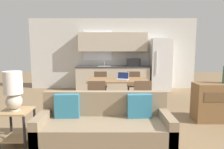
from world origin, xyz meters
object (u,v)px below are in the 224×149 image
object	(u,v)px
dining_chair_far_right	(135,84)
dining_chair_far_left	(101,84)
dining_table	(119,81)
dining_chair_near_right	(142,95)
dining_chair_near_left	(97,96)
laptop	(123,78)
couch	(105,124)
refrigerator	(161,65)
side_table	(18,122)
credenza	(220,102)
table_lamp	(14,89)

from	to	relation	value
dining_chair_far_right	dining_chair_far_left	bearing A→B (deg)	-177.61
dining_table	dining_chair_far_right	size ratio (longest dim) A/B	1.93
dining_table	dining_chair_far_right	distance (m)	0.96
dining_chair_near_right	dining_chair_far_right	bearing A→B (deg)	-94.86
dining_table	dining_chair_near_left	distance (m)	0.98
laptop	couch	bearing A→B (deg)	-81.80
refrigerator	couch	bearing A→B (deg)	-114.12
side_table	couch	bearing A→B (deg)	1.54
couch	credenza	bearing A→B (deg)	23.48
refrigerator	table_lamp	distance (m)	5.49
dining_chair_near_left	dining_chair_near_right	world-z (taller)	same
refrigerator	credenza	world-z (taller)	refrigerator
side_table	refrigerator	bearing A→B (deg)	52.41
side_table	dining_chair_near_right	size ratio (longest dim) A/B	0.70
table_lamp	refrigerator	bearing A→B (deg)	52.33
refrigerator	dining_chair_near_right	size ratio (longest dim) A/B	2.29
credenza	laptop	size ratio (longest dim) A/B	2.78
table_lamp	dining_chair_near_left	world-z (taller)	table_lamp
refrigerator	dining_table	xyz separation A→B (m)	(-1.65, -2.10, -0.29)
couch	dining_chair_far_right	world-z (taller)	dining_chair_far_right
dining_chair_near_left	laptop	world-z (taller)	laptop
dining_chair_near_right	dining_chair_far_left	xyz separation A→B (m)	(-1.05, 1.56, 0.00)
credenza	dining_chair_near_left	size ratio (longest dim) A/B	1.27
dining_chair_far_right	laptop	xyz separation A→B (m)	(-0.40, -0.81, 0.30)
dining_chair_near_left	couch	bearing A→B (deg)	95.33
couch	table_lamp	bearing A→B (deg)	-178.01
dining_table	dining_chair_far_left	world-z (taller)	dining_chair_far_left
side_table	table_lamp	distance (m)	0.53
table_lamp	dining_chair_near_right	bearing A→B (deg)	33.09
couch	dining_chair_near_right	distance (m)	1.63
refrigerator	dining_chair_far_left	world-z (taller)	refrigerator
dining_table	side_table	xyz separation A→B (m)	(-1.69, -2.24, -0.28)
couch	dining_chair_far_right	bearing A→B (deg)	74.96
dining_chair_far_left	laptop	bearing A→B (deg)	-51.96
refrigerator	dining_chair_far_right	distance (m)	1.80
side_table	dining_chair_far_right	xyz separation A→B (m)	(2.21, 3.02, 0.09)
credenza	dining_chair_near_left	xyz separation A→B (m)	(-2.66, 0.34, 0.07)
table_lamp	credenza	xyz separation A→B (m)	(3.86, 1.10, -0.51)
dining_chair_near_left	laptop	distance (m)	1.05
refrigerator	dining_chair_far_right	bearing A→B (deg)	-130.45
dining_chair_near_right	credenza	bearing A→B (deg)	162.70
table_lamp	dining_table	bearing A→B (deg)	52.76
couch	table_lamp	xyz separation A→B (m)	(-1.43, -0.05, 0.59)
dining_table	laptop	bearing A→B (deg)	-14.07
couch	dining_chair_far_right	distance (m)	3.09
side_table	dining_chair_near_right	world-z (taller)	dining_chair_near_right
dining_table	table_lamp	xyz separation A→B (m)	(-1.71, -2.25, 0.25)
credenza	dining_chair_far_right	world-z (taller)	dining_chair_far_right
credenza	dining_chair_far_left	xyz separation A→B (m)	(-2.67, 1.92, 0.07)
side_table	dining_chair_near_right	xyz separation A→B (m)	(2.22, 1.45, 0.09)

